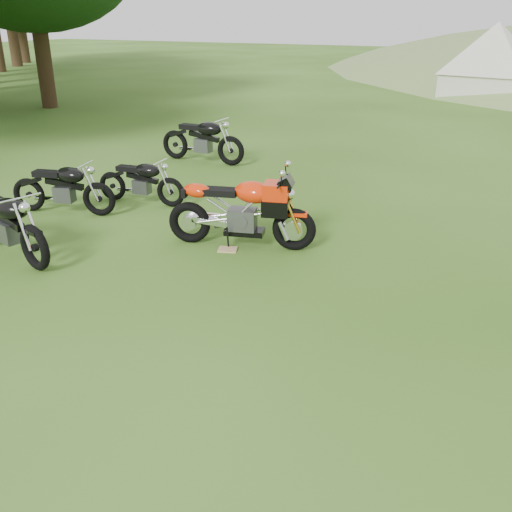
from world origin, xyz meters
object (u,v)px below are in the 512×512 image
at_px(plywood_board, 228,249).
at_px(tent_left, 493,62).
at_px(sport_motorcycle, 241,205).
at_px(vintage_moto_d, 202,139).
at_px(vintage_moto_b, 140,180).
at_px(vintage_moto_a, 6,222).
at_px(vintage_moto_c, 62,186).

height_order(plywood_board, tent_left, tent_left).
relative_size(sport_motorcycle, vintage_moto_d, 1.00).
height_order(vintage_moto_b, vintage_moto_d, vintage_moto_d).
height_order(plywood_board, vintage_moto_b, vintage_moto_b).
xyz_separation_m(sport_motorcycle, vintage_moto_b, (-2.64, 1.04, -0.20)).
relative_size(sport_motorcycle, tent_left, 0.65).
bearing_deg(vintage_moto_d, vintage_moto_a, -85.33).
xyz_separation_m(vintage_moto_b, vintage_moto_c, (-0.86, -1.07, 0.04)).
height_order(sport_motorcycle, vintage_moto_c, sport_motorcycle).
relative_size(sport_motorcycle, vintage_moto_b, 1.26).
bearing_deg(plywood_board, sport_motorcycle, 68.62).
distance_m(vintage_moto_d, tent_left, 15.75).
bearing_deg(vintage_moto_d, sport_motorcycle, -52.45).
height_order(vintage_moto_b, vintage_moto_c, vintage_moto_c).
distance_m(sport_motorcycle, vintage_moto_a, 3.36).
distance_m(vintage_moto_c, vintage_moto_d, 4.34).
bearing_deg(vintage_moto_a, tent_left, 93.03).
bearing_deg(sport_motorcycle, plywood_board, -126.87).
relative_size(vintage_moto_c, vintage_moto_d, 0.87).
bearing_deg(vintage_moto_d, plywood_board, -54.82).
bearing_deg(vintage_moto_b, sport_motorcycle, -28.59).
bearing_deg(tent_left, vintage_moto_c, -93.13).
relative_size(sport_motorcycle, vintage_moto_c, 1.15).
height_order(plywood_board, vintage_moto_a, vintage_moto_a).
height_order(vintage_moto_a, tent_left, tent_left).
xyz_separation_m(plywood_board, vintage_moto_a, (-2.70, -1.61, 0.53)).
distance_m(plywood_board, tent_left, 19.63).
bearing_deg(sport_motorcycle, vintage_moto_d, 112.12).
relative_size(vintage_moto_a, vintage_moto_b, 1.20).
distance_m(vintage_moto_a, vintage_moto_b, 2.90).
xyz_separation_m(vintage_moto_a, vintage_moto_c, (-0.71, 1.82, -0.05)).
height_order(vintage_moto_a, vintage_moto_d, vintage_moto_d).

